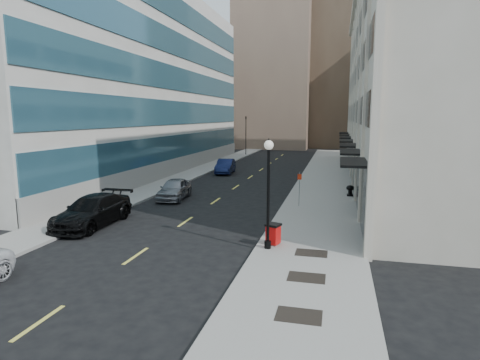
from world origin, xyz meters
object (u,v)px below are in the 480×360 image
at_px(lamppost, 268,184).
at_px(car_blue_sedan, 225,166).
at_px(sign_post, 299,184).
at_px(car_silver_sedan, 175,189).
at_px(urn_planter, 350,189).
at_px(car_black_pickup, 92,211).
at_px(traffic_signal, 246,119).
at_px(trash_bin, 273,233).

bearing_deg(lamppost, car_blue_sedan, 110.13).
relative_size(car_blue_sedan, sign_post, 2.01).
relative_size(lamppost, sign_post, 2.17).
xyz_separation_m(car_silver_sedan, sign_post, (9.36, -0.88, 0.89)).
height_order(lamppost, urn_planter, lamppost).
relative_size(car_black_pickup, car_silver_sedan, 1.29).
height_order(traffic_signal, sign_post, traffic_signal).
distance_m(traffic_signal, urn_planter, 34.36).
height_order(car_silver_sedan, trash_bin, car_silver_sedan).
xyz_separation_m(traffic_signal, car_black_pickup, (0.70, -42.00, -4.87)).
xyz_separation_m(trash_bin, sign_post, (0.41, 8.50, 0.97)).
distance_m(trash_bin, sign_post, 8.56).
xyz_separation_m(trash_bin, urn_planter, (3.85, 12.94, -0.04)).
distance_m(car_black_pickup, car_blue_sedan, 22.06).
bearing_deg(sign_post, traffic_signal, 115.71).
bearing_deg(car_black_pickup, car_blue_sedan, 85.97).
xyz_separation_m(car_black_pickup, car_silver_sedan, (1.60, 8.00, -0.08)).
bearing_deg(sign_post, car_black_pickup, -139.75).
height_order(traffic_signal, lamppost, traffic_signal).
distance_m(lamppost, urn_planter, 14.35).
bearing_deg(traffic_signal, trash_bin, -75.46).
bearing_deg(car_black_pickup, sign_post, 33.16).
relative_size(traffic_signal, lamppost, 1.38).
xyz_separation_m(traffic_signal, car_silver_sedan, (2.30, -34.00, -4.95)).
bearing_deg(trash_bin, traffic_signal, 123.13).
height_order(trash_bin, lamppost, lamppost).
bearing_deg(urn_planter, car_black_pickup, -141.24).
height_order(car_silver_sedan, sign_post, sign_post).
bearing_deg(car_blue_sedan, urn_planter, -45.77).
height_order(car_silver_sedan, car_blue_sedan, car_blue_sedan).
height_order(traffic_signal, urn_planter, traffic_signal).
relative_size(car_silver_sedan, urn_planter, 5.51).
height_order(car_black_pickup, car_blue_sedan, car_black_pickup).
xyz_separation_m(traffic_signal, sign_post, (11.66, -34.88, -4.06)).
relative_size(car_blue_sedan, lamppost, 0.93).
relative_size(car_blue_sedan, urn_planter, 5.71).
relative_size(car_silver_sedan, car_blue_sedan, 0.96).
bearing_deg(urn_planter, car_blue_sedan, 140.80).
relative_size(car_silver_sedan, trash_bin, 4.50).
xyz_separation_m(car_silver_sedan, car_blue_sedan, (0.00, 14.00, 0.00)).
distance_m(car_black_pickup, trash_bin, 10.64).
bearing_deg(traffic_signal, lamppost, -75.84).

